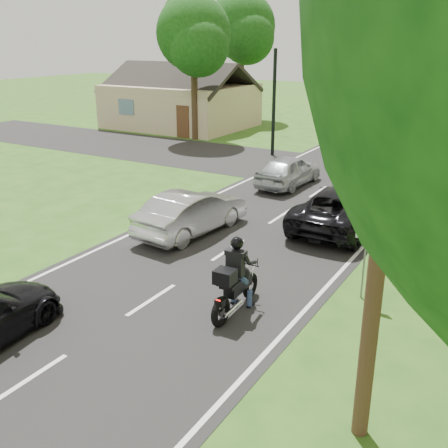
% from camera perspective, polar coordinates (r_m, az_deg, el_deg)
% --- Properties ---
extents(ground, '(140.00, 140.00, 0.00)m').
position_cam_1_polar(ground, '(14.10, -7.90, -8.21)').
color(ground, '#285117').
rests_on(ground, ground).
extents(road, '(8.00, 100.00, 0.01)m').
position_cam_1_polar(road, '(22.16, 8.34, 2.26)').
color(road, black).
rests_on(road, ground).
extents(cross_road, '(60.00, 7.00, 0.01)m').
position_cam_1_polar(cross_road, '(27.61, 13.23, 5.40)').
color(cross_road, black).
rests_on(cross_road, ground).
extents(motorcycle_rider, '(0.67, 2.35, 2.03)m').
position_cam_1_polar(motorcycle_rider, '(13.06, 1.19, -6.47)').
color(motorcycle_rider, black).
rests_on(motorcycle_rider, ground).
extents(dark_suv, '(2.53, 5.46, 1.51)m').
position_cam_1_polar(dark_suv, '(19.33, 12.77, 1.75)').
color(dark_suv, black).
rests_on(dark_suv, road).
extents(silver_sedan, '(2.00, 4.73, 1.52)m').
position_cam_1_polar(silver_sedan, '(18.38, -3.54, 1.29)').
color(silver_sedan, silver).
rests_on(silver_sedan, road).
extents(silver_suv, '(1.88, 4.33, 1.46)m').
position_cam_1_polar(silver_suv, '(24.59, 7.04, 5.83)').
color(silver_suv, '#B0B4B8').
rests_on(silver_suv, road).
extents(traffic_signal, '(6.38, 0.44, 6.00)m').
position_cam_1_polar(traffic_signal, '(24.18, 20.16, 12.76)').
color(traffic_signal, black).
rests_on(traffic_signal, ground).
extents(signal_pole_far, '(0.20, 0.20, 6.00)m').
position_cam_1_polar(signal_pole_far, '(30.80, 5.45, 12.93)').
color(signal_pole_far, black).
rests_on(signal_pole_far, ground).
extents(utility_pole_near, '(1.60, 0.28, 10.00)m').
position_cam_1_polar(utility_pole_near, '(7.95, 17.60, 8.20)').
color(utility_pole_near, '#533626').
rests_on(utility_pole_near, ground).
extents(sign_white, '(0.55, 0.07, 2.12)m').
position_cam_1_polar(sign_white, '(13.92, 15.20, -1.88)').
color(sign_white, slate).
rests_on(sign_white, ground).
extents(sign_green, '(0.55, 0.07, 2.12)m').
position_cam_1_polar(sign_green, '(21.40, 21.81, 4.86)').
color(sign_green, slate).
rests_on(sign_green, ground).
extents(tree_left_near, '(5.12, 4.96, 9.22)m').
position_cam_1_polar(tree_left_near, '(35.39, -3.16, 19.57)').
color(tree_left_near, '#332316').
rests_on(tree_left_near, ground).
extents(tree_left_far, '(5.76, 5.58, 10.14)m').
position_cam_1_polar(tree_left_far, '(44.95, 2.16, 20.35)').
color(tree_left_far, '#332316').
rests_on(tree_left_far, ground).
extents(house, '(10.20, 8.00, 4.84)m').
position_cam_1_polar(house, '(41.56, -4.74, 12.95)').
color(house, tan).
rests_on(house, ground).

